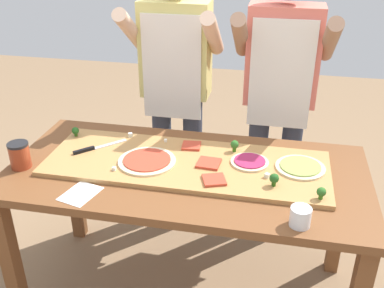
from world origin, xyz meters
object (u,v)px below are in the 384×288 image
Objects in this scene: cheese_crumble_b at (114,169)px; cook_right at (280,86)px; pizza_whole_tomato_red at (147,161)px; pizza_slice_far_right at (209,163)px; prep_table at (187,187)px; pizza_slice_near_right at (191,146)px; cook_left at (176,79)px; chefs_knife at (93,148)px; pizza_whole_beet_magenta at (250,162)px; cheese_crumble_a at (267,175)px; broccoli_floret_front_left at (321,192)px; broccoli_floret_front_right at (75,131)px; broccoli_floret_front_mid at (274,179)px; flour_cup at (300,218)px; cheese_crumble_c at (165,141)px; sauce_jar at (20,155)px; cheese_crumble_d at (130,135)px; pizza_whole_pesto_green at (300,167)px; pizza_slice_center at (214,180)px; recipe_note at (80,194)px; broccoli_floret_back_left at (235,145)px.

cook_right is (0.72, 0.79, 0.18)m from cheese_crumble_b.
pizza_slice_far_right is at bearing 7.56° from pizza_whole_tomato_red.
pizza_slice_near_right is at bearing 94.85° from prep_table.
prep_table is 1.02× the size of cook_left.
chefs_knife is 0.25m from cheese_crumble_b.
cook_right is (0.61, 0.00, 0.00)m from cook_left.
pizza_whole_beet_magenta is at bearing 17.52° from cheese_crumble_b.
pizza_whole_tomato_red and cheese_crumble_b have the same top height.
cheese_crumble_b is (-0.30, -0.30, 0.00)m from pizza_slice_near_right.
broccoli_floret_front_left is at bearing -28.88° from cheese_crumble_a.
prep_table is 0.69m from broccoli_floret_front_right.
broccoli_floret_front_mid is at bearing -33.75° from pizza_slice_near_right.
broccoli_floret_front_left reaches higher than pizza_slice_far_right.
cook_right is (0.11, 0.60, 0.18)m from pizza_whole_beet_magenta.
prep_table is 0.63m from flour_cup.
flour_cup is (0.68, -0.55, 0.01)m from cheese_crumble_c.
broccoli_floret_front_mid is at bearing 1.98° from sauce_jar.
prep_table is 33.99× the size of broccoli_floret_front_right.
prep_table is 31.35× the size of broccoli_floret_front_left.
prep_table is 117.60× the size of cheese_crumble_c.
pizza_slice_far_right is 5.37× the size of cheese_crumble_a.
cheese_crumble_d is 0.01× the size of cook_right.
pizza_whole_pesto_green reaches higher than pizza_slice_far_right.
broccoli_floret_front_right reaches higher than pizza_whole_tomato_red.
pizza_slice_far_right is (-0.19, -0.05, -0.00)m from pizza_whole_beet_magenta.
cook_left reaches higher than broccoli_floret_front_left.
pizza_slice_center is at bearing -107.54° from cook_right.
broccoli_floret_front_mid is (-0.12, -0.18, 0.03)m from pizza_whole_pesto_green.
chefs_knife is at bearing 35.23° from sauce_jar.
cheese_crumble_d is (0.14, 0.18, 0.00)m from chefs_knife.
pizza_slice_near_right is (-0.31, 0.11, -0.00)m from pizza_whole_beet_magenta.
broccoli_floret_front_mid is at bearing -22.35° from pizza_slice_far_right.
broccoli_floret_front_right is 0.85× the size of broccoli_floret_front_mid.
broccoli_floret_front_mid reaches higher than pizza_slice_near_right.
cheese_crumble_b is 0.01× the size of cook_right.
cook_left reaches higher than pizza_whole_tomato_red.
pizza_whole_beet_magenta is (0.29, 0.08, 0.13)m from prep_table.
cheese_crumble_b is at bearing -160.58° from prep_table.
cheese_crumble_d is at bearing 147.24° from flour_cup.
recipe_note is (0.09, -0.36, -0.03)m from chefs_knife.
cheese_crumble_c is (-0.36, 0.03, -0.03)m from broccoli_floret_back_left.
pizza_whole_beet_magenta is at bearing -100.33° from cook_right.
pizza_slice_near_right is 0.45m from cheese_crumble_a.
broccoli_floret_front_mid is (0.41, -0.10, 0.16)m from prep_table.
cheese_crumble_a is at bearing -20.15° from cheese_crumble_d.
cheese_crumble_a is 0.16× the size of sauce_jar.
pizza_whole_tomato_red is 0.72m from pizza_whole_pesto_green.
pizza_whole_beet_magenta is 1.85× the size of pizza_slice_center.
cheese_crumble_b is 0.19× the size of flour_cup.
cheese_crumble_b is at bearing -83.71° from cheese_crumble_d.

